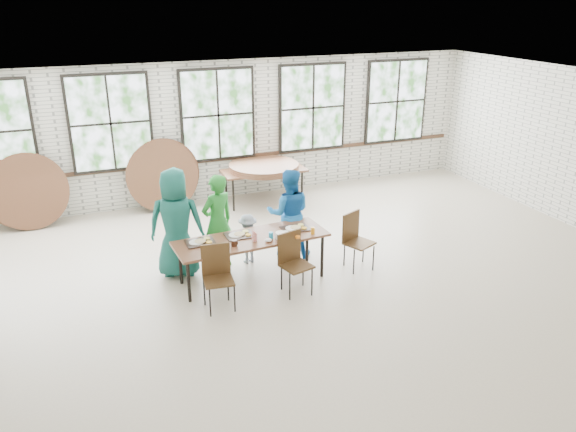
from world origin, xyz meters
name	(u,v)px	position (x,y,z in m)	size (l,w,h in m)	color
room	(218,117)	(0.00, 4.44, 1.83)	(12.00, 12.00, 12.00)	#C2B49A
dining_table	(252,241)	(-0.58, 0.49, 0.69)	(2.45, 0.96, 0.74)	brown
chair_near_left	(217,271)	(-1.28, -0.07, 0.56)	(0.46, 0.45, 0.95)	#472F17
chair_near_right	(293,257)	(-0.10, -0.06, 0.56)	(0.51, 0.50, 0.95)	#472F17
chair_spare	(355,236)	(1.16, 0.32, 0.56)	(0.55, 0.54, 0.95)	#472F17
adult_teal	(176,223)	(-1.61, 1.14, 0.89)	(0.87, 0.57, 1.79)	#1B6A59
adult_green	(218,222)	(-0.94, 1.14, 0.81)	(0.59, 0.39, 1.62)	#22812A
toddler	(248,239)	(-0.43, 1.14, 0.43)	(0.56, 0.32, 0.86)	#152742
adult_blue	(289,213)	(0.31, 1.14, 0.78)	(0.76, 0.59, 1.56)	#1966B2
storage_table	(264,172)	(0.81, 3.83, 0.69)	(1.81, 0.78, 0.74)	brown
tabletop_clutter	(257,236)	(-0.49, 0.46, 0.77)	(2.00, 0.59, 0.11)	black
round_tops_stacked	(264,167)	(0.81, 3.83, 0.80)	(1.50, 1.50, 0.13)	brown
round_tops_leaning	(97,183)	(-2.61, 4.24, 0.73)	(4.24, 0.50, 1.49)	brown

